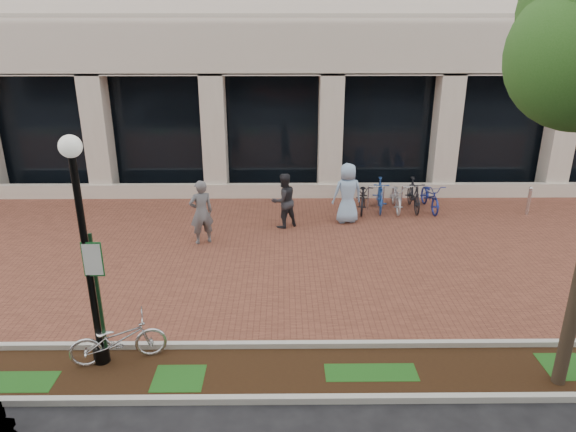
{
  "coord_description": "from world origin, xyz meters",
  "views": [
    {
      "loc": [
        0.36,
        -12.69,
        5.69
      ],
      "look_at": [
        0.48,
        -0.8,
        1.27
      ],
      "focal_mm": 32.0,
      "sensor_mm": 36.0,
      "label": 1
    }
  ],
  "objects_px": {
    "lamppost": "(85,243)",
    "pedestrian_mid": "(284,201)",
    "parking_sign": "(97,284)",
    "bike_rack_cluster": "(397,196)",
    "pedestrian_left": "(201,212)",
    "bollard": "(529,201)",
    "pedestrian_right": "(347,193)",
    "locked_bicycle": "(118,339)"
  },
  "relations": [
    {
      "from": "lamppost",
      "to": "pedestrian_mid",
      "type": "bearing_deg",
      "value": 63.52
    },
    {
      "from": "parking_sign",
      "to": "bike_rack_cluster",
      "type": "height_order",
      "value": "parking_sign"
    },
    {
      "from": "pedestrian_left",
      "to": "pedestrian_mid",
      "type": "xyz_separation_m",
      "value": [
        2.26,
        1.2,
        -0.08
      ]
    },
    {
      "from": "parking_sign",
      "to": "pedestrian_mid",
      "type": "distance_m",
      "value": 7.39
    },
    {
      "from": "pedestrian_mid",
      "to": "bollard",
      "type": "height_order",
      "value": "pedestrian_mid"
    },
    {
      "from": "parking_sign",
      "to": "pedestrian_right",
      "type": "bearing_deg",
      "value": 53.84
    },
    {
      "from": "bollard",
      "to": "bike_rack_cluster",
      "type": "distance_m",
      "value": 4.12
    },
    {
      "from": "pedestrian_mid",
      "to": "pedestrian_right",
      "type": "bearing_deg",
      "value": 160.44
    },
    {
      "from": "locked_bicycle",
      "to": "pedestrian_mid",
      "type": "xyz_separation_m",
      "value": [
        2.97,
        6.56,
        0.39
      ]
    },
    {
      "from": "parking_sign",
      "to": "pedestrian_left",
      "type": "xyz_separation_m",
      "value": [
        0.92,
        5.43,
        -0.69
      ]
    },
    {
      "from": "locked_bicycle",
      "to": "lamppost",
      "type": "bearing_deg",
      "value": 80.83
    },
    {
      "from": "bike_rack_cluster",
      "to": "pedestrian_mid",
      "type": "bearing_deg",
      "value": -154.16
    },
    {
      "from": "parking_sign",
      "to": "lamppost",
      "type": "distance_m",
      "value": 0.76
    },
    {
      "from": "lamppost",
      "to": "parking_sign",
      "type": "bearing_deg",
      "value": -15.09
    },
    {
      "from": "pedestrian_left",
      "to": "bollard",
      "type": "xyz_separation_m",
      "value": [
        10.04,
        2.13,
        -0.42
      ]
    },
    {
      "from": "lamppost",
      "to": "locked_bicycle",
      "type": "relative_size",
      "value": 2.45
    },
    {
      "from": "bollard",
      "to": "bike_rack_cluster",
      "type": "relative_size",
      "value": 0.32
    },
    {
      "from": "parking_sign",
      "to": "locked_bicycle",
      "type": "relative_size",
      "value": 1.49
    },
    {
      "from": "parking_sign",
      "to": "bike_rack_cluster",
      "type": "relative_size",
      "value": 0.84
    },
    {
      "from": "pedestrian_right",
      "to": "locked_bicycle",
      "type": "bearing_deg",
      "value": 41.96
    },
    {
      "from": "parking_sign",
      "to": "locked_bicycle",
      "type": "xyz_separation_m",
      "value": [
        0.21,
        0.07,
        -1.15
      ]
    },
    {
      "from": "pedestrian_right",
      "to": "bike_rack_cluster",
      "type": "height_order",
      "value": "pedestrian_right"
    },
    {
      "from": "lamppost",
      "to": "bollard",
      "type": "relative_size",
      "value": 4.37
    },
    {
      "from": "pedestrian_left",
      "to": "lamppost",
      "type": "bearing_deg",
      "value": 54.42
    },
    {
      "from": "locked_bicycle",
      "to": "pedestrian_right",
      "type": "relative_size",
      "value": 0.91
    },
    {
      "from": "lamppost",
      "to": "pedestrian_right",
      "type": "bearing_deg",
      "value": 53.19
    },
    {
      "from": "parking_sign",
      "to": "bike_rack_cluster",
      "type": "xyz_separation_m",
      "value": [
        6.88,
        8.11,
        -1.11
      ]
    },
    {
      "from": "lamppost",
      "to": "bollard",
      "type": "distance_m",
      "value": 13.52
    },
    {
      "from": "parking_sign",
      "to": "bollard",
      "type": "relative_size",
      "value": 2.65
    },
    {
      "from": "locked_bicycle",
      "to": "bollard",
      "type": "bearing_deg",
      "value": -71.58
    },
    {
      "from": "pedestrian_left",
      "to": "bollard",
      "type": "bearing_deg",
      "value": 167.22
    },
    {
      "from": "parking_sign",
      "to": "locked_bicycle",
      "type": "distance_m",
      "value": 1.17
    },
    {
      "from": "lamppost",
      "to": "pedestrian_right",
      "type": "distance_m",
      "value": 8.83
    },
    {
      "from": "bollard",
      "to": "pedestrian_right",
      "type": "bearing_deg",
      "value": -174.57
    },
    {
      "from": "parking_sign",
      "to": "pedestrian_mid",
      "type": "bearing_deg",
      "value": 64.33
    },
    {
      "from": "bollard",
      "to": "bike_rack_cluster",
      "type": "bearing_deg",
      "value": 172.43
    },
    {
      "from": "locked_bicycle",
      "to": "pedestrian_left",
      "type": "height_order",
      "value": "pedestrian_left"
    },
    {
      "from": "locked_bicycle",
      "to": "pedestrian_mid",
      "type": "relative_size",
      "value": 1.02
    },
    {
      "from": "lamppost",
      "to": "pedestrian_left",
      "type": "relative_size",
      "value": 2.28
    },
    {
      "from": "parking_sign",
      "to": "lamppost",
      "type": "relative_size",
      "value": 0.61
    },
    {
      "from": "locked_bicycle",
      "to": "pedestrian_right",
      "type": "distance_m",
      "value": 8.51
    },
    {
      "from": "parking_sign",
      "to": "pedestrian_left",
      "type": "bearing_deg",
      "value": 80.31
    }
  ]
}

